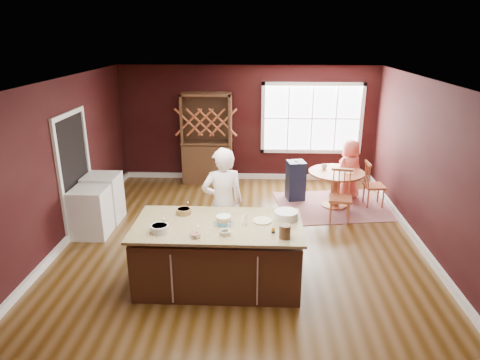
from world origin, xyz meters
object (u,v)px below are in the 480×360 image
at_px(seated_woman, 349,170).
at_px(dryer, 103,198).
at_px(chair_south, 341,196).
at_px(chair_north, 345,173).
at_px(hutch, 207,139).
at_px(washer, 91,212).
at_px(toddler, 298,163).
at_px(kitchen_island, 218,255).
at_px(dining_table, 336,182).
at_px(chair_east, 375,184).
at_px(high_chair, 296,180).
at_px(baker, 223,204).
at_px(layer_cake, 224,220).

distance_m(seated_woman, dryer, 5.02).
bearing_deg(chair_south, chair_north, 86.33).
xyz_separation_m(hutch, washer, (-1.71, -2.94, -0.62)).
bearing_deg(chair_south, dryer, -168.03).
xyz_separation_m(toddler, hutch, (-2.03, 1.07, 0.24)).
bearing_deg(dryer, hutch, 53.44).
bearing_deg(kitchen_island, hutch, 98.56).
bearing_deg(chair_north, washer, -6.62).
distance_m(chair_north, seated_woman, 0.31).
xyz_separation_m(dining_table, chair_east, (0.80, 0.06, -0.06)).
height_order(chair_east, hutch, hutch).
bearing_deg(dryer, high_chair, 18.35).
bearing_deg(hutch, seated_woman, -17.34).
bearing_deg(baker, chair_east, -158.47).
distance_m(high_chair, toddler, 0.37).
distance_m(chair_east, dryer, 5.36).
height_order(baker, chair_north, baker).
xyz_separation_m(chair_north, high_chair, (-1.11, -0.36, -0.05)).
bearing_deg(hutch, high_chair, -28.24).
xyz_separation_m(baker, hutch, (-0.66, 3.58, 0.16)).
bearing_deg(washer, high_chair, 26.77).
bearing_deg(baker, toddler, -134.37).
bearing_deg(dining_table, toddler, 154.98).
distance_m(seated_woman, washer, 5.22).
distance_m(chair_east, toddler, 1.61).
xyz_separation_m(dining_table, toddler, (-0.75, 0.35, 0.28)).
xyz_separation_m(layer_cake, dryer, (-2.44, 2.05, -0.53)).
bearing_deg(seated_woman, chair_south, 39.53).
relative_size(kitchen_island, hutch, 1.10).
relative_size(chair_east, chair_south, 0.94).
distance_m(kitchen_island, seated_woman, 4.19).
distance_m(dining_table, high_chair, 0.86).
bearing_deg(dining_table, high_chair, 155.72).
bearing_deg(layer_cake, baker, 95.50).
bearing_deg(layer_cake, washer, 149.91).
bearing_deg(washer, seated_woman, 22.10).
bearing_deg(chair_south, baker, -135.63).
distance_m(dining_table, washer, 4.73).
height_order(layer_cake, hutch, hutch).
relative_size(dining_table, hutch, 0.53).
relative_size(kitchen_island, high_chair, 2.62).
height_order(layer_cake, toddler, layer_cake).
xyz_separation_m(chair_south, seated_woman, (0.39, 1.19, 0.15)).
xyz_separation_m(baker, seated_woman, (2.47, 2.60, -0.25)).
xyz_separation_m(chair_east, high_chair, (-1.58, 0.29, -0.03)).
distance_m(dining_table, toddler, 0.87).
bearing_deg(seated_woman, dryer, -17.13).
bearing_deg(toddler, seated_woman, 5.06).
relative_size(kitchen_island, toddler, 8.90).
distance_m(chair_east, hutch, 3.87).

